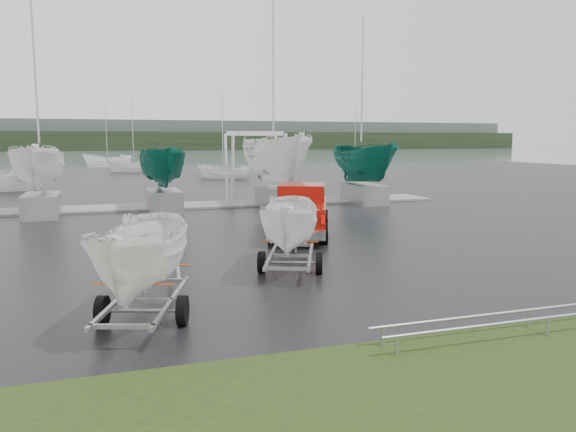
{
  "coord_description": "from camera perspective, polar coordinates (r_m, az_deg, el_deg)",
  "views": [
    {
      "loc": [
        -3.86,
        -17.91,
        3.69
      ],
      "look_at": [
        1.81,
        -0.7,
        1.2
      ],
      "focal_mm": 35.0,
      "sensor_mm": 36.0,
      "label": 1
    }
  ],
  "objects": [
    {
      "name": "ground_plane",
      "position": [
        18.69,
        -5.98,
        -3.6
      ],
      "size": [
        120.0,
        120.0,
        0.0
      ],
      "primitive_type": "plane",
      "color": "black",
      "rests_on": "ground"
    },
    {
      "name": "moored_boat_1",
      "position": [
        65.41,
        -15.36,
        4.33
      ],
      "size": [
        3.14,
        3.1,
        11.18
      ],
      "rotation": [
        0.0,
        0.0,
        4.35
      ],
      "color": "white",
      "rests_on": "ground"
    },
    {
      "name": "dock",
      "position": [
        31.36,
        -11.06,
        1.02
      ],
      "size": [
        30.0,
        3.0,
        0.12
      ],
      "primitive_type": "cube",
      "color": "gray",
      "rests_on": "ground"
    },
    {
      "name": "boat_hoist",
      "position": [
        32.01,
        -3.34,
        5.99
      ],
      "size": [
        3.3,
        2.18,
        4.12
      ],
      "color": "silver",
      "rests_on": "ground"
    },
    {
      "name": "keelboat_2",
      "position": [
        30.25,
        -1.21,
        9.37
      ],
      "size": [
        2.83,
        3.2,
        11.01
      ],
      "color": "#989AA0",
      "rests_on": "ground"
    },
    {
      "name": "trailer_parked",
      "position": [
        11.45,
        -14.73,
        2.18
      ],
      "size": [
        2.23,
        3.79,
        4.82
      ],
      "rotation": [
        0.0,
        0.0,
        -0.31
      ],
      "color": "#989AA0",
      "rests_on": "ground"
    },
    {
      "name": "grass_verge",
      "position": [
        8.73,
        10.37,
        -17.29
      ],
      "size": [
        40.0,
        40.0,
        0.0
      ],
      "primitive_type": "plane",
      "color": "black",
      "rests_on": "ground"
    },
    {
      "name": "moored_boat_5",
      "position": [
        83.24,
        -17.85,
        4.92
      ],
      "size": [
        2.63,
        2.56,
        11.32
      ],
      "rotation": [
        0.0,
        0.0,
        4.69
      ],
      "color": "white",
      "rests_on": "ground"
    },
    {
      "name": "trailer_hitched",
      "position": [
        15.45,
        0.28,
        3.6
      ],
      "size": [
        2.45,
        3.78,
        4.69
      ],
      "rotation": [
        0.0,
        0.0,
        -0.39
      ],
      "color": "#989AA0",
      "rests_on": "ground"
    },
    {
      "name": "moored_boat_3",
      "position": [
        77.65,
        6.79,
        5.06
      ],
      "size": [
        2.65,
        2.72,
        11.43
      ],
      "rotation": [
        0.0,
        0.0,
        3.12
      ],
      "color": "white",
      "rests_on": "ground"
    },
    {
      "name": "mast_rack_2",
      "position": [
        11.99,
        24.08,
        -9.06
      ],
      "size": [
        7.0,
        0.56,
        0.06
      ],
      "color": "#989AA0",
      "rests_on": "ground"
    },
    {
      "name": "keelboat_3",
      "position": [
        32.5,
        7.84,
        7.9
      ],
      "size": [
        2.38,
        3.2,
        10.55
      ],
      "color": "#989AA0",
      "rests_on": "ground"
    },
    {
      "name": "treeline",
      "position": [
        187.95,
        -17.22,
        7.28
      ],
      "size": [
        300.0,
        8.0,
        6.0
      ],
      "primitive_type": "cube",
      "color": "black",
      "rests_on": "ground"
    },
    {
      "name": "keelboat_1",
      "position": [
        29.26,
        -12.67,
        7.24
      ],
      "size": [
        2.21,
        3.2,
        6.99
      ],
      "color": "#989AA0",
      "rests_on": "ground"
    },
    {
      "name": "keelboat_0",
      "position": [
        29.05,
        -24.07,
        7.16
      ],
      "size": [
        2.33,
        3.2,
        10.5
      ],
      "color": "#989AA0",
      "rests_on": "ground"
    },
    {
      "name": "far_hill",
      "position": [
        195.95,
        -17.29,
        7.87
      ],
      "size": [
        300.0,
        6.0,
        10.0
      ],
      "primitive_type": "cube",
      "color": "#4C5651",
      "rests_on": "ground"
    },
    {
      "name": "pickup_truck",
      "position": [
        21.92,
        1.32,
        0.76
      ],
      "size": [
        3.95,
        6.03,
        1.9
      ],
      "rotation": [
        0.0,
        0.0,
        -0.39
      ],
      "color": "maroon",
      "rests_on": "ground"
    },
    {
      "name": "lake",
      "position": [
        118.03,
        -16.45,
        5.72
      ],
      "size": [
        300.0,
        300.0,
        0.0
      ],
      "primitive_type": "plane",
      "color": "slate",
      "rests_on": "ground"
    },
    {
      "name": "moored_boat_2",
      "position": [
        53.24,
        -6.59,
        3.82
      ],
      "size": [
        2.93,
        2.92,
        10.74
      ],
      "rotation": [
        0.0,
        0.0,
        4.07
      ],
      "color": "white",
      "rests_on": "ground"
    }
  ]
}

